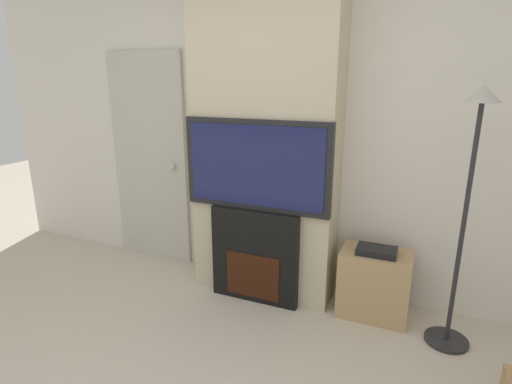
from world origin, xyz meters
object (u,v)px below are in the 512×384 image
Objects in this scene: television at (256,166)px; floor_lamp at (469,192)px; fireplace at (256,255)px; media_stand at (374,283)px.

floor_lamp reaches higher than television.
media_stand is (0.92, 0.13, -0.12)m from fireplace.
fireplace reaches higher than media_stand.
fireplace is at bearing 179.41° from floor_lamp.
television is 0.68× the size of floor_lamp.
television reaches higher than fireplace.
media_stand is (-0.52, 0.15, -0.81)m from floor_lamp.
television is at bearing -90.00° from fireplace.
floor_lamp is 3.03× the size of media_stand.
floor_lamp is at bearing -0.51° from television.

